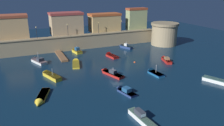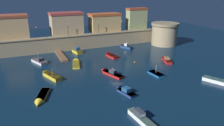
% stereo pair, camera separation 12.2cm
% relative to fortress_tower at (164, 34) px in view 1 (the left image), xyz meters
% --- Properties ---
extents(ground_plane, '(134.31, 134.31, 0.00)m').
position_rel_fortress_tower_xyz_m(ground_plane, '(-25.75, -17.35, -3.74)').
color(ground_plane, '#0C2338').
extents(quay_wall, '(49.63, 2.43, 4.45)m').
position_rel_fortress_tower_xyz_m(quay_wall, '(-25.75, 6.10, -1.50)').
color(quay_wall, '#9E8966').
rests_on(quay_wall, ground).
extents(old_town_backdrop, '(47.56, 6.23, 7.52)m').
position_rel_fortress_tower_xyz_m(old_town_backdrop, '(-28.04, 9.75, 3.86)').
color(old_town_backdrop, tan).
rests_on(old_town_backdrop, ground).
extents(fortress_tower, '(9.05, 9.05, 7.37)m').
position_rel_fortress_tower_xyz_m(fortress_tower, '(0.00, 0.00, 0.00)').
color(fortress_tower, '#9E8966').
rests_on(fortress_tower, ground).
extents(pier_dock, '(1.70, 10.20, 0.70)m').
position_rel_fortress_tower_xyz_m(pier_dock, '(-34.74, -0.06, -3.50)').
color(pier_dock, brown).
rests_on(pier_dock, ground).
extents(quay_lamp_0, '(0.32, 0.32, 3.37)m').
position_rel_fortress_tower_xyz_m(quay_lamp_0, '(-40.04, 6.10, 2.96)').
color(quay_lamp_0, black).
rests_on(quay_lamp_0, quay_wall).
extents(quay_lamp_1, '(0.32, 0.32, 3.51)m').
position_rel_fortress_tower_xyz_m(quay_lamp_1, '(-31.04, 6.10, 3.04)').
color(quay_lamp_1, black).
rests_on(quay_lamp_1, quay_wall).
extents(quay_lamp_2, '(0.32, 0.32, 3.54)m').
position_rel_fortress_tower_xyz_m(quay_lamp_2, '(-21.17, 6.10, 3.06)').
color(quay_lamp_2, black).
rests_on(quay_lamp_2, quay_wall).
extents(quay_lamp_3, '(0.32, 0.32, 3.60)m').
position_rel_fortress_tower_xyz_m(quay_lamp_3, '(-13.04, 6.10, 3.09)').
color(quay_lamp_3, black).
rests_on(quay_lamp_3, quay_wall).
extents(moored_boat_0, '(3.17, 6.96, 1.54)m').
position_rel_fortress_tower_xyz_m(moored_boat_0, '(-32.53, -7.61, -3.46)').
color(moored_boat_0, gold).
rests_on(moored_boat_0, ground).
extents(moored_boat_1, '(2.62, 5.31, 1.68)m').
position_rel_fortress_tower_xyz_m(moored_boat_1, '(-22.05, -5.31, -3.42)').
color(moored_boat_1, red).
rests_on(moored_boat_1, ground).
extents(moored_boat_2, '(2.17, 5.03, 2.90)m').
position_rel_fortress_tower_xyz_m(moored_boat_2, '(-18.43, -21.01, -3.48)').
color(moored_boat_2, '#195689').
rests_on(moored_boat_2, ground).
extents(moored_boat_3, '(3.58, 7.02, 2.24)m').
position_rel_fortress_tower_xyz_m(moored_boat_3, '(-27.48, -17.61, -3.36)').
color(moored_boat_3, red).
rests_on(moored_boat_3, ground).
extents(moored_boat_4, '(3.60, 6.58, 1.40)m').
position_rel_fortress_tower_xyz_m(moored_boat_4, '(-42.81, -23.64, -3.49)').
color(moored_boat_4, gold).
rests_on(moored_boat_4, ground).
extents(moored_boat_5, '(2.55, 5.15, 1.65)m').
position_rel_fortress_tower_xyz_m(moored_boat_5, '(-28.63, -26.77, -3.38)').
color(moored_boat_5, navy).
rests_on(moored_boat_5, ground).
extents(moored_boat_6, '(4.13, 6.76, 3.44)m').
position_rel_fortress_tower_xyz_m(moored_boat_6, '(-41.26, -2.25, -3.30)').
color(moored_boat_6, silver).
rests_on(moored_boat_6, ground).
extents(moored_boat_7, '(1.68, 7.46, 1.69)m').
position_rel_fortress_tower_xyz_m(moored_boat_7, '(-30.42, -36.90, -3.24)').
color(moored_boat_7, white).
rests_on(moored_boat_7, ground).
extents(moored_boat_8, '(2.96, 5.85, 1.53)m').
position_rel_fortress_tower_xyz_m(moored_boat_8, '(-10.42, -14.94, -3.28)').
color(moored_boat_8, red).
rests_on(moored_boat_8, ground).
extents(moored_boat_9, '(4.02, 6.43, 1.49)m').
position_rel_fortress_tower_xyz_m(moored_boat_9, '(-9.23, -31.20, -3.34)').
color(moored_boat_9, white).
rests_on(moored_boat_9, ground).
extents(moored_boat_10, '(2.52, 4.80, 2.59)m').
position_rel_fortress_tower_xyz_m(moored_boat_10, '(-29.73, 2.50, -3.20)').
color(moored_boat_10, gold).
rests_on(moored_boat_10, ground).
extents(moored_boat_11, '(3.76, 6.93, 2.66)m').
position_rel_fortress_tower_xyz_m(moored_boat_11, '(-39.85, -13.85, -3.31)').
color(moored_boat_11, gold).
rests_on(moored_boat_11, ground).
extents(moored_boat_12, '(3.28, 5.31, 2.46)m').
position_rel_fortress_tower_xyz_m(moored_boat_12, '(-14.14, 1.27, -3.25)').
color(moored_boat_12, navy).
rests_on(moored_boat_12, ground).
extents(mooring_buoy_0, '(0.50, 0.50, 0.50)m').
position_rel_fortress_tower_xyz_m(mooring_buoy_0, '(-18.42, -12.66, -3.74)').
color(mooring_buoy_0, '#EA4C19').
rests_on(mooring_buoy_0, ground).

